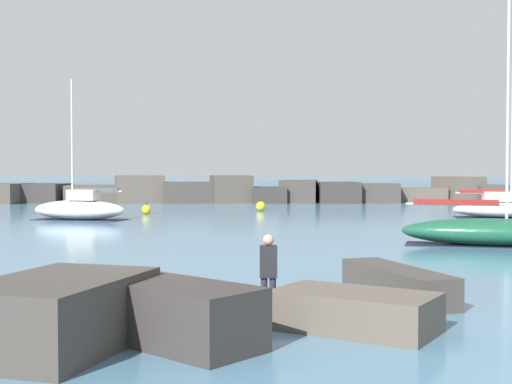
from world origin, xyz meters
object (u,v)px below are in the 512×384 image
object	(u,v)px
sailboat_moored_0	(80,208)
mooring_buoy_orange_near	(261,206)
person_on_rocks	(268,271)
sailboat_moored_1	(492,231)
sailboat_moored_3	(503,208)
mooring_buoy_far_side	(146,210)

from	to	relation	value
sailboat_moored_0	mooring_buoy_orange_near	world-z (taller)	sailboat_moored_0
mooring_buoy_orange_near	person_on_rocks	world-z (taller)	person_on_rocks
sailboat_moored_1	sailboat_moored_3	xyz separation A→B (m)	(6.74, 16.33, 0.01)
sailboat_moored_0	person_on_rocks	size ratio (longest dim) A/B	4.88
sailboat_moored_3	mooring_buoy_far_side	distance (m)	23.60
sailboat_moored_0	sailboat_moored_3	xyz separation A→B (m)	(26.61, 0.90, -0.08)
sailboat_moored_0	sailboat_moored_1	size ratio (longest dim) A/B	0.77
sailboat_moored_1	sailboat_moored_0	bearing A→B (deg)	142.19
sailboat_moored_3	mooring_buoy_orange_near	size ratio (longest dim) A/B	10.87
sailboat_moored_0	mooring_buoy_orange_near	distance (m)	14.51
sailboat_moored_3	person_on_rocks	world-z (taller)	sailboat_moored_3
sailboat_moored_1	sailboat_moored_3	world-z (taller)	sailboat_moored_1
sailboat_moored_1	person_on_rocks	bearing A→B (deg)	-125.75
sailboat_moored_3	mooring_buoy_far_side	xyz separation A→B (m)	(-23.18, 4.40, -0.31)
sailboat_moored_0	mooring_buoy_far_side	xyz separation A→B (m)	(3.43, 5.30, -0.39)
sailboat_moored_0	mooring_buoy_far_side	size ratio (longest dim) A/B	10.31
sailboat_moored_1	mooring_buoy_far_side	world-z (taller)	sailboat_moored_1
sailboat_moored_0	person_on_rocks	distance (m)	30.72
person_on_rocks	mooring_buoy_orange_near	bearing A→B (deg)	87.93
sailboat_moored_0	person_on_rocks	xyz separation A→B (m)	(10.10, -29.01, 0.29)
sailboat_moored_0	sailboat_moored_1	distance (m)	25.16
sailboat_moored_3	mooring_buoy_far_side	world-z (taller)	sailboat_moored_3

